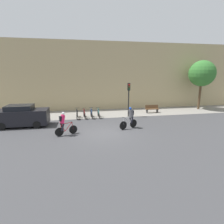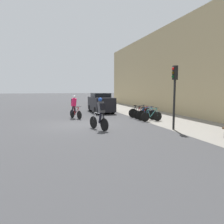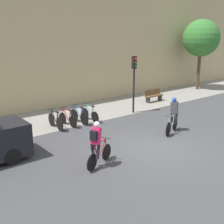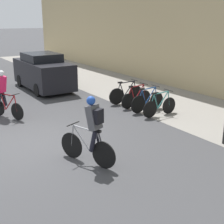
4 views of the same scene
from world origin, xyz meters
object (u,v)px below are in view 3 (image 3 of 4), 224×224
at_px(cyclist_pink, 97,143).
at_px(bench, 154,95).
at_px(parked_bike_2, 79,116).
at_px(parked_bike_0, 55,121).
at_px(parked_bike_1, 68,119).
at_px(traffic_light_pole, 134,74).
at_px(parked_bike_3, 90,114).
at_px(cyclist_grey, 174,114).

relative_size(cyclist_pink, bench, 1.12).
relative_size(cyclist_pink, parked_bike_2, 1.05).
relative_size(parked_bike_0, parked_bike_1, 1.07).
relative_size(parked_bike_1, parked_bike_2, 0.96).
bearing_deg(traffic_light_pole, parked_bike_3, 175.77).
xyz_separation_m(parked_bike_1, parked_bike_2, (0.72, 0.00, 0.02)).
xyz_separation_m(parked_bike_0, parked_bike_3, (2.18, -0.00, -0.02)).
bearing_deg(parked_bike_3, bench, 9.52).
distance_m(cyclist_grey, parked_bike_0, 6.06).
distance_m(cyclist_pink, traffic_light_pole, 7.93).
xyz_separation_m(parked_bike_0, bench, (8.52, 1.06, 0.05)).
xyz_separation_m(parked_bike_1, parked_bike_3, (1.45, 0.00, 0.00)).
relative_size(cyclist_pink, parked_bike_3, 1.09).
bearing_deg(cyclist_grey, cyclist_pink, -171.48).
xyz_separation_m(cyclist_pink, parked_bike_0, (0.88, 4.96, -0.53)).
relative_size(parked_bike_0, parked_bike_2, 1.02).
relative_size(parked_bike_1, bench, 1.02).
xyz_separation_m(cyclist_grey, parked_bike_1, (-3.63, 4.17, -0.56)).
distance_m(parked_bike_1, traffic_light_pole, 5.03).
relative_size(parked_bike_3, traffic_light_pole, 0.46).
height_order(parked_bike_1, parked_bike_2, parked_bike_2).
bearing_deg(parked_bike_1, parked_bike_2, 0.06).
relative_size(parked_bike_2, traffic_light_pole, 0.48).
xyz_separation_m(cyclist_grey, parked_bike_0, (-4.36, 4.17, -0.53)).
bearing_deg(parked_bike_1, bench, 7.77).
distance_m(cyclist_grey, traffic_light_pole, 4.32).
bearing_deg(parked_bike_1, parked_bike_3, 0.00).
distance_m(parked_bike_0, parked_bike_3, 2.18).
relative_size(traffic_light_pole, bench, 2.24).
height_order(parked_bike_3, bench, parked_bike_3).
distance_m(parked_bike_2, parked_bike_3, 0.73).
relative_size(cyclist_pink, parked_bike_1, 1.10).
height_order(parked_bike_0, bench, parked_bike_0).
relative_size(cyclist_grey, parked_bike_3, 1.11).
distance_m(parked_bike_1, bench, 7.86).
relative_size(parked_bike_0, bench, 1.09).
bearing_deg(parked_bike_1, parked_bike_0, 179.94).
bearing_deg(bench, cyclist_grey, -128.45).
bearing_deg(bench, parked_bike_0, -172.89).
xyz_separation_m(parked_bike_0, parked_bike_2, (1.45, 0.00, -0.00)).
xyz_separation_m(parked_bike_2, bench, (7.06, 1.06, 0.05)).
relative_size(cyclist_pink, traffic_light_pole, 0.50).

